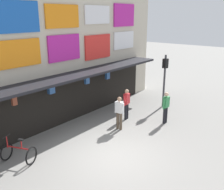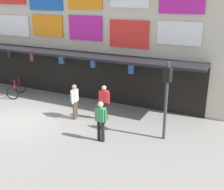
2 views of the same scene
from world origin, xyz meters
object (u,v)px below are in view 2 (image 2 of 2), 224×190
pedestrian_in_purple (75,100)px  pedestrian_in_yellow (101,119)px  traffic_light_far (167,89)px  bicycle_parked (16,90)px  pedestrian_in_red (104,101)px

pedestrian_in_purple → pedestrian_in_yellow: 2.54m
traffic_light_far → pedestrian_in_purple: 4.48m
bicycle_parked → pedestrian_in_yellow: 7.39m
traffic_light_far → pedestrian_in_red: 3.32m
bicycle_parked → pedestrian_in_purple: pedestrian_in_purple is taller
pedestrian_in_red → traffic_light_far: bearing=-11.1°
traffic_light_far → pedestrian_in_purple: (-4.32, 0.11, -1.19)m
bicycle_parked → pedestrian_in_yellow: bearing=-20.9°
pedestrian_in_yellow → pedestrian_in_red: bearing=113.7°
traffic_light_far → pedestrian_in_purple: size_ratio=1.90×
pedestrian_in_purple → pedestrian_in_red: same height
traffic_light_far → pedestrian_in_red: bearing=168.9°
bicycle_parked → pedestrian_in_purple: (4.78, -1.21, 0.55)m
bicycle_parked → pedestrian_in_red: pedestrian_in_red is taller
traffic_light_far → pedestrian_in_purple: traffic_light_far is taller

